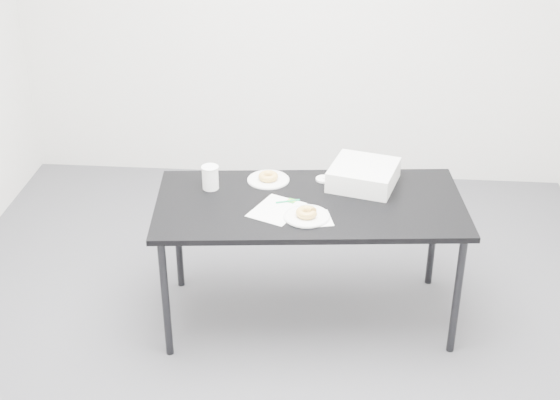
# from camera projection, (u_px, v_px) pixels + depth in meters

# --- Properties ---
(floor) EXTENTS (4.00, 4.00, 0.00)m
(floor) POSITION_uv_depth(u_px,v_px,m) (270.00, 336.00, 4.28)
(floor) COLOR #48484C
(floor) RESTS_ON ground
(table) EXTENTS (1.68, 0.91, 0.74)m
(table) POSITION_uv_depth(u_px,v_px,m) (310.00, 211.00, 4.11)
(table) COLOR black
(table) RESTS_ON floor
(scorecard) EXTENTS (0.31, 0.34, 0.00)m
(scorecard) POSITION_uv_depth(u_px,v_px,m) (276.00, 210.00, 4.01)
(scorecard) COLOR white
(scorecard) RESTS_ON table
(logo_patch) EXTENTS (0.06, 0.06, 0.00)m
(logo_patch) POSITION_uv_depth(u_px,v_px,m) (291.00, 201.00, 4.09)
(logo_patch) COLOR green
(logo_patch) RESTS_ON scorecard
(pen) EXTENTS (0.12, 0.05, 0.01)m
(pen) POSITION_uv_depth(u_px,v_px,m) (288.00, 201.00, 4.08)
(pen) COLOR #0D9256
(pen) RESTS_ON scorecard
(napkin) EXTENTS (0.20, 0.20, 0.00)m
(napkin) POSITION_uv_depth(u_px,v_px,m) (315.00, 219.00, 3.92)
(napkin) COLOR white
(napkin) RESTS_ON table
(plate_near) EXTENTS (0.24, 0.24, 0.01)m
(plate_near) POSITION_uv_depth(u_px,v_px,m) (307.00, 216.00, 3.94)
(plate_near) COLOR white
(plate_near) RESTS_ON napkin
(donut_near) EXTENTS (0.12, 0.12, 0.04)m
(donut_near) POSITION_uv_depth(u_px,v_px,m) (307.00, 212.00, 3.93)
(donut_near) COLOR gold
(donut_near) RESTS_ON plate_near
(plate_far) EXTENTS (0.23, 0.23, 0.01)m
(plate_far) POSITION_uv_depth(u_px,v_px,m) (268.00, 180.00, 4.30)
(plate_far) COLOR white
(plate_far) RESTS_ON table
(donut_far) EXTENTS (0.11, 0.11, 0.04)m
(donut_far) POSITION_uv_depth(u_px,v_px,m) (268.00, 176.00, 4.29)
(donut_far) COLOR gold
(donut_far) RESTS_ON plate_far
(coffee_cup) EXTENTS (0.09, 0.09, 0.13)m
(coffee_cup) POSITION_uv_depth(u_px,v_px,m) (210.00, 177.00, 4.19)
(coffee_cup) COLOR white
(coffee_cup) RESTS_ON table
(cup_lid) EXTENTS (0.09, 0.09, 0.01)m
(cup_lid) POSITION_uv_depth(u_px,v_px,m) (324.00, 179.00, 4.30)
(cup_lid) COLOR white
(cup_lid) RESTS_ON table
(bakery_box) EXTENTS (0.42, 0.42, 0.11)m
(bakery_box) POSITION_uv_depth(u_px,v_px,m) (364.00, 175.00, 4.24)
(bakery_box) COLOR white
(bakery_box) RESTS_ON table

